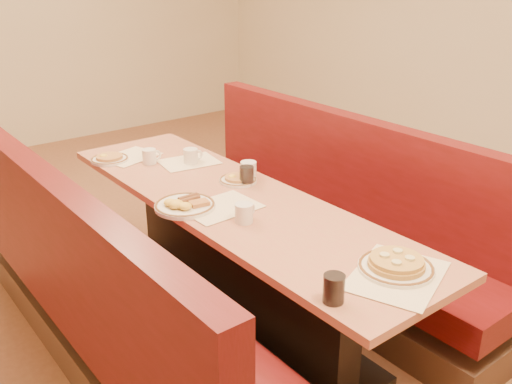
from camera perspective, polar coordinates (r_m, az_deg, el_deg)
ground at (r=3.35m, az=-2.10°, el=-12.52°), size 8.00×8.00×0.00m
diner_table at (r=3.16m, az=-2.20°, el=-6.94°), size 0.70×2.50×0.75m
booth_left at (r=2.86m, az=-14.37°, el=-11.40°), size 0.55×2.50×1.05m
booth_right at (r=3.59m, az=7.31°, el=-3.53°), size 0.55×2.50×1.05m
placemat_near_left at (r=2.88m, az=-3.54°, el=-1.52°), size 0.38×0.29×0.00m
placemat_near_right at (r=2.35m, az=13.91°, el=-8.10°), size 0.52×0.45×0.00m
placemat_far_left at (r=3.70m, az=-12.48°, el=3.48°), size 0.40×0.34×0.00m
placemat_far_right at (r=3.54m, az=-6.72°, el=3.02°), size 0.38×0.31×0.00m
pancake_plate at (r=2.38m, az=13.84°, el=-7.13°), size 0.31×0.31×0.07m
eggs_plate at (r=2.89m, az=-7.17°, el=-1.29°), size 0.31×0.31×0.06m
extra_plate_mid at (r=3.21m, az=-1.83°, el=1.27°), size 0.21×0.21×0.04m
extra_plate_far at (r=3.65m, az=-14.45°, el=3.26°), size 0.23×0.23×0.05m
coffee_mug_a at (r=3.25m, az=-0.73°, el=2.26°), size 0.13×0.09×0.10m
coffee_mug_b at (r=2.71m, az=-1.16°, el=-2.06°), size 0.12×0.09×0.09m
coffee_mug_c at (r=3.50m, az=-6.49°, el=3.60°), size 0.12×0.09×0.09m
coffee_mug_d at (r=3.55m, az=-10.58°, el=3.55°), size 0.12×0.08×0.09m
soda_tumbler_near at (r=2.12m, az=7.79°, el=-9.55°), size 0.08×0.08×0.11m
soda_tumbler_mid at (r=3.15m, az=-0.94°, el=1.64°), size 0.08×0.08×0.11m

